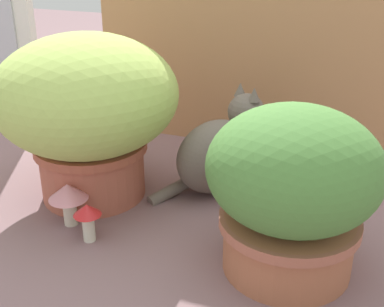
{
  "coord_description": "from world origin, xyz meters",
  "views": [
    {
      "loc": [
        0.55,
        -1.1,
        0.73
      ],
      "look_at": [
        0.13,
        0.04,
        0.18
      ],
      "focal_mm": 47.32,
      "sensor_mm": 36.0,
      "label": 1
    }
  ],
  "objects_px": {
    "cat": "(221,151)",
    "mushroom_ornament_red": "(88,216)",
    "leafy_planter": "(292,187)",
    "grass_planter": "(87,107)",
    "mushroom_ornament_pink": "(68,195)"
  },
  "relations": [
    {
      "from": "leafy_planter",
      "to": "mushroom_ornament_pink",
      "type": "bearing_deg",
      "value": -178.35
    },
    {
      "from": "cat",
      "to": "grass_planter",
      "type": "bearing_deg",
      "value": -154.52
    },
    {
      "from": "cat",
      "to": "leafy_planter",
      "type": "bearing_deg",
      "value": -50.37
    },
    {
      "from": "grass_planter",
      "to": "cat",
      "type": "height_order",
      "value": "grass_planter"
    },
    {
      "from": "leafy_planter",
      "to": "mushroom_ornament_red",
      "type": "xyz_separation_m",
      "value": [
        -0.49,
        -0.07,
        -0.14
      ]
    },
    {
      "from": "mushroom_ornament_pink",
      "to": "mushroom_ornament_red",
      "type": "relative_size",
      "value": 1.16
    },
    {
      "from": "cat",
      "to": "mushroom_ornament_red",
      "type": "xyz_separation_m",
      "value": [
        -0.23,
        -0.38,
        -0.05
      ]
    },
    {
      "from": "grass_planter",
      "to": "leafy_planter",
      "type": "relative_size",
      "value": 1.3
    },
    {
      "from": "leafy_planter",
      "to": "mushroom_ornament_red",
      "type": "bearing_deg",
      "value": -172.3
    },
    {
      "from": "grass_planter",
      "to": "cat",
      "type": "distance_m",
      "value": 0.4
    },
    {
      "from": "cat",
      "to": "mushroom_ornament_red",
      "type": "relative_size",
      "value": 3.18
    },
    {
      "from": "leafy_planter",
      "to": "mushroom_ornament_red",
      "type": "height_order",
      "value": "leafy_planter"
    },
    {
      "from": "grass_planter",
      "to": "leafy_planter",
      "type": "distance_m",
      "value": 0.62
    },
    {
      "from": "grass_planter",
      "to": "mushroom_ornament_red",
      "type": "xyz_separation_m",
      "value": [
        0.11,
        -0.22,
        -0.2
      ]
    },
    {
      "from": "grass_planter",
      "to": "cat",
      "type": "bearing_deg",
      "value": 25.48
    }
  ]
}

